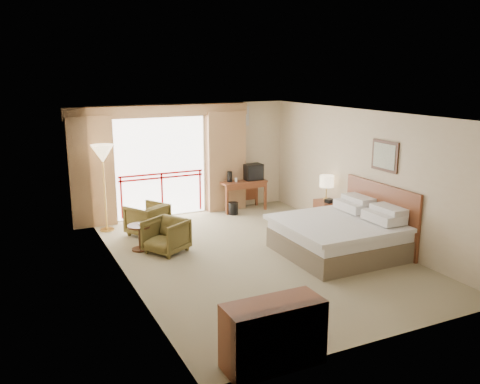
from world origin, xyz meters
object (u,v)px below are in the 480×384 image
armchair_far (148,235)px  side_table (140,233)px  bed (340,235)px  desk (241,187)px  floor_lamp (103,157)px  dresser (273,334)px  table_lamp (327,182)px  armchair_near (167,252)px  nightstand (327,214)px  wastebasket (233,208)px  tv (253,172)px

armchair_far → side_table: bearing=36.4°
bed → desk: size_ratio=1.83×
bed → floor_lamp: bearing=137.5°
dresser → floor_lamp: bearing=92.7°
table_lamp → armchair_near: (-3.78, -0.06, -1.05)m
nightstand → side_table: nightstand is taller
table_lamp → dresser: 5.86m
table_lamp → desk: table_lamp is taller
side_table → armchair_near: bearing=-38.7°
side_table → dresser: bearing=-85.3°
armchair_far → armchair_near: armchair_far is taller
desk → side_table: bearing=-148.0°
wastebasket → floor_lamp: 3.42m
bed → desk: bed is taller
armchair_near → bed: bearing=31.4°
armchair_far → floor_lamp: floor_lamp is taller
dresser → nightstand: bearing=44.8°
wastebasket → armchair_near: armchair_near is taller
tv → armchair_far: tv is taller
armchair_near → side_table: 0.65m
table_lamp → armchair_far: size_ratio=0.73×
side_table → dresser: (0.39, -4.68, 0.06)m
tv → floor_lamp: size_ratio=0.23×
wastebasket → armchair_far: (-2.35, -0.65, -0.15)m
bed → nightstand: bearing=63.4°
nightstand → armchair_near: bearing=-175.1°
bed → table_lamp: bearing=64.1°
wastebasket → armchair_far: size_ratio=0.41×
tv → armchair_far: size_ratio=0.60×
table_lamp → desk: bearing=116.2°
desk → dresser: size_ratio=0.96×
table_lamp → side_table: (-4.21, 0.28, -0.70)m
bed → armchair_near: bearing=152.9°
nightstand → wastebasket: (-1.46, 1.87, -0.16)m
armchair_far → floor_lamp: (-0.73, 0.69, 1.65)m
bed → table_lamp: 1.90m
desk → dresser: bearing=-111.8°
bed → armchair_near: size_ratio=2.91×
armchair_near → dresser: size_ratio=0.60×
armchair_near → side_table: side_table is taller
nightstand → wastebasket: size_ratio=2.01×
bed → nightstand: (0.77, 1.55, -0.07)m
table_lamp → floor_lamp: size_ratio=0.29×
desk → tv: tv is taller
nightstand → dresser: size_ratio=0.51×
bed → dresser: bearing=-137.4°
table_lamp → tv: bearing=110.0°
table_lamp → wastebasket: (-1.46, 1.82, -0.89)m
desk → side_table: desk is taller
tv → armchair_near: size_ratio=0.62×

